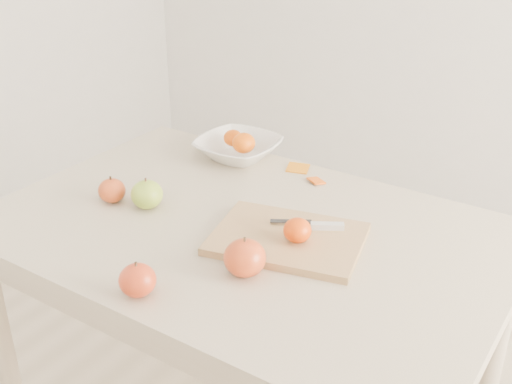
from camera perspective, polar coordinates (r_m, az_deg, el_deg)
The scene contains 13 objects.
table at distance 1.55m, azimuth -1.02°, elevation -6.28°, with size 1.20×0.80×0.75m.
cutting_board at distance 1.44m, azimuth 2.82°, elevation -4.18°, with size 0.33×0.24×0.02m, color tan.
board_tangerine at distance 1.40m, azimuth 3.70°, elevation -3.42°, with size 0.06×0.06×0.05m, color #C84407.
fruit_bowl at distance 1.85m, azimuth -1.60°, elevation 3.88°, with size 0.23×0.23×0.06m, color white.
bowl_tangerine_near at distance 1.86m, azimuth -2.06°, elevation 4.83°, with size 0.05×0.05×0.05m, color #DB6207.
bowl_tangerine_far at distance 1.81m, azimuth -1.10°, elevation 4.38°, with size 0.07×0.07×0.06m, color #E85E08.
orange_peel_a at distance 1.79m, azimuth 3.74°, elevation 2.00°, with size 0.06×0.04×0.00m, color orange.
orange_peel_b at distance 1.72m, azimuth 5.37°, elevation 0.94°, with size 0.04×0.04×0.00m, color #DD560F.
paring_knife at distance 1.46m, azimuth 5.82°, elevation -2.96°, with size 0.16×0.09×0.01m.
apple_green at distance 1.59m, azimuth -9.67°, elevation -0.20°, with size 0.08×0.08×0.07m, color #699B1D.
apple_red_e at distance 1.31m, azimuth -1.01°, elevation -5.87°, with size 0.09×0.09×0.08m, color #A00D0E.
apple_red_c at distance 1.28m, azimuth -10.49°, elevation -7.71°, with size 0.07×0.07×0.07m, color #98100B.
apple_red_b at distance 1.64m, azimuth -12.69°, elevation 0.12°, with size 0.07×0.07×0.06m, color #981809.
Camera 1 is at (0.74, -1.07, 1.49)m, focal length 45.00 mm.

